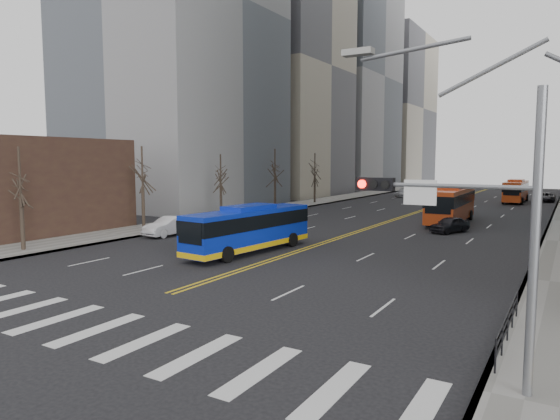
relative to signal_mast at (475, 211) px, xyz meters
The scene contains 15 objects.
ground 14.73m from the signal_mast, behind, with size 220.00×220.00×0.00m, color black.
sidewalk_left 52.80m from the signal_mast, 125.14° to the left, with size 5.00×130.00×0.15m, color slate.
crosswalk 14.73m from the signal_mast, behind, with size 26.70×4.00×0.01m.
centerline 54.98m from the signal_mast, 104.56° to the left, with size 0.55×100.00×0.01m.
office_towers 70.52m from the signal_mast, 101.59° to the left, with size 83.00×134.00×58.00m.
signal_mast is the anchor object (origin of this frame).
pedestrian_railing 5.71m from the signal_mast, 82.40° to the left, with size 0.06×6.06×1.02m.
street_trees 38.71m from the signal_mast, 122.76° to the left, with size 35.20×47.20×7.60m.
blue_bus 21.62m from the signal_mast, 140.32° to the left, with size 3.35×11.04×3.19m.
red_bus_near 37.62m from the signal_mast, 102.53° to the left, with size 3.09×11.67×3.67m.
red_bus_far 66.44m from the signal_mast, 94.40° to the left, with size 2.81×10.62×3.37m.
car_white 31.28m from the signal_mast, 147.88° to the left, with size 1.65×4.75×1.56m, color silver.
car_dark_mid 31.00m from the signal_mast, 102.79° to the left, with size 1.63×4.05×1.38m, color black.
car_silver 72.68m from the signal_mast, 108.06° to the left, with size 2.03×4.98×1.45m, color #A8A9AE.
car_dark_far 70.04m from the signal_mast, 91.04° to the left, with size 2.25×4.88×1.36m, color black.
Camera 1 is at (15.98, -11.87, 6.20)m, focal length 32.00 mm.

